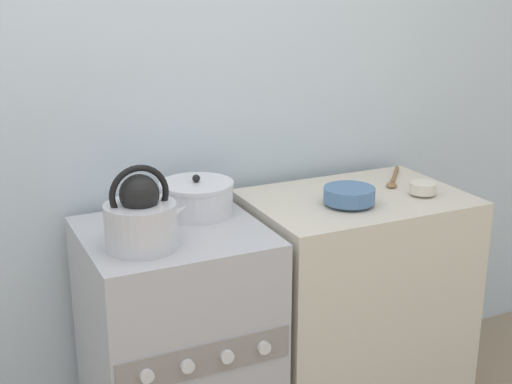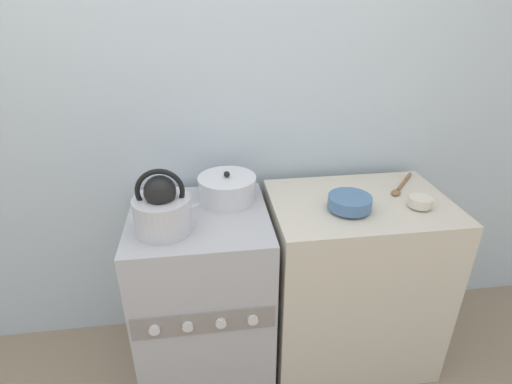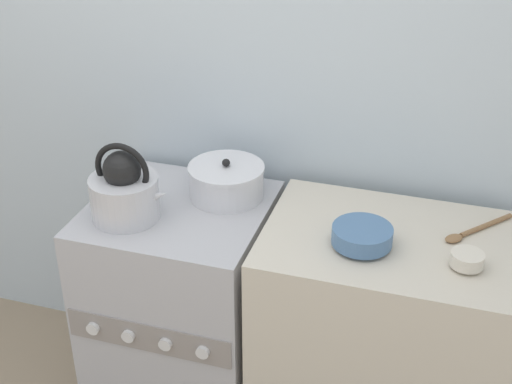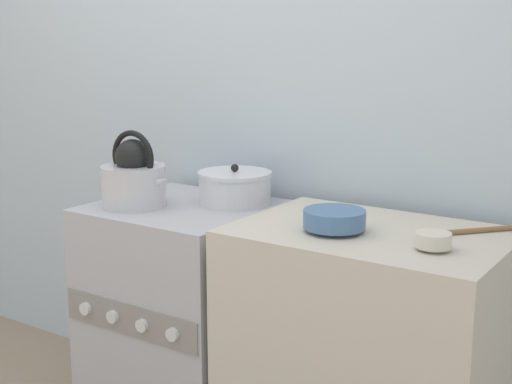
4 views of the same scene
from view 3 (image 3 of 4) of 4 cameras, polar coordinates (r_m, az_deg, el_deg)
The scene contains 8 objects.
wall_back at distance 2.59m, azimuth -3.69°, elevation 9.66°, with size 7.00×0.06×2.50m.
stove at distance 2.69m, azimuth -5.85°, elevation -9.37°, with size 0.61×0.60×0.88m.
counter at distance 2.54m, azimuth 9.90°, elevation -12.24°, with size 0.81×0.57×0.90m.
kettle at distance 2.36m, azimuth -10.45°, elevation 0.11°, with size 0.28×0.23×0.27m.
cooking_pot at distance 2.47m, azimuth -2.38°, elevation 0.88°, with size 0.27×0.27×0.14m.
enamel_bowl at distance 2.19m, azimuth 8.49°, elevation -3.48°, with size 0.19×0.19×0.07m.
small_ceramic_bowl at distance 2.17m, azimuth 16.53°, elevation -5.20°, with size 0.10×0.10×0.05m.
wooden_spoon at distance 2.35m, azimuth 16.95°, elevation -2.98°, with size 0.21×0.24×0.02m.
Camera 3 is at (0.88, -1.63, 2.12)m, focal length 50.00 mm.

